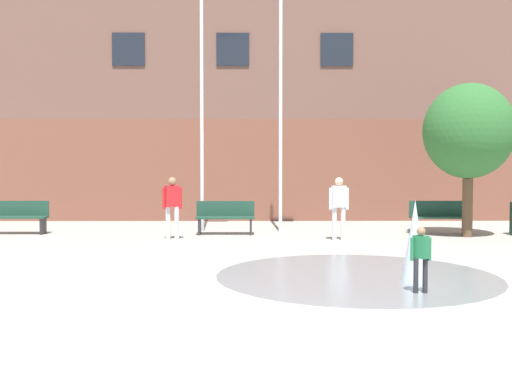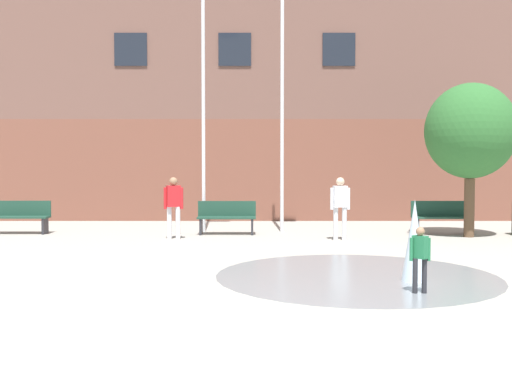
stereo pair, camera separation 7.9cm
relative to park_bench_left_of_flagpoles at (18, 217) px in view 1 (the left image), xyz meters
The scene contains 12 objects.
ground_plane 12.65m from the park_bench_left_of_flagpoles, 62.61° to the right, with size 100.00×100.00×0.00m, color #9E998E.
library_building 9.56m from the park_bench_left_of_flagpoles, 49.45° to the left, with size 36.00×6.05×7.69m.
splash_fountain 10.94m from the park_bench_left_of_flagpoles, 37.17° to the right, with size 4.82×4.82×1.33m.
park_bench_left_of_flagpoles is the anchor object (origin of this frame).
park_bench_center 5.73m from the park_bench_left_of_flagpoles, ahead, with size 1.60×0.44×0.91m.
park_bench_far_right 11.63m from the park_bench_left_of_flagpoles, ahead, with size 1.60×0.44×0.91m.
child_in_fountain 11.84m from the park_bench_left_of_flagpoles, 40.91° to the right, with size 0.31×0.24×0.99m.
adult_in_red 8.79m from the park_bench_left_of_flagpoles, ahead, with size 0.50×0.25×1.59m.
adult_near_bench 4.63m from the park_bench_left_of_flagpoles, 16.27° to the right, with size 0.50×0.31×1.59m.
flagpole_left 6.25m from the park_bench_left_of_flagpoles, ahead, with size 0.80×0.10×7.74m.
flagpole_right 8.20m from the park_bench_left_of_flagpoles, ahead, with size 0.80×0.10×7.90m.
street_tree_near_building 12.40m from the park_bench_left_of_flagpoles, ahead, with size 2.36×2.36×4.05m.
Camera 1 is at (0.63, -5.29, 1.89)m, focal length 42.00 mm.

